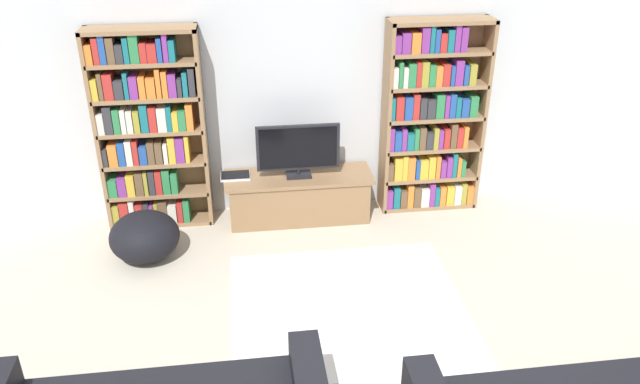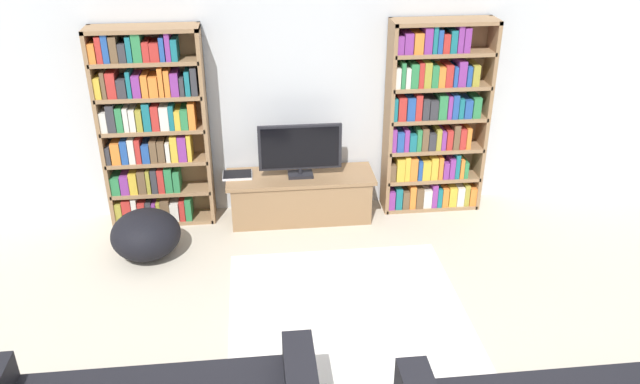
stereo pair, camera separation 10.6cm
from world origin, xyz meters
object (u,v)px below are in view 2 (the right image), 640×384
Objects in this scene: bookshelf_right at (433,121)px; television at (300,149)px; laptop at (237,175)px; beanbag_ottoman at (146,234)px; bookshelf_left at (151,129)px; tv_stand at (301,196)px.

television is at bearing -173.99° from bookshelf_right.
beanbag_ottoman is (-0.82, -0.59, -0.27)m from laptop.
bookshelf_left is 1.00m from beanbag_ottoman.
bookshelf_left is at bearing 174.19° from laptop.
bookshelf_right is 1.34m from television.
bookshelf_right is 1.98m from laptop.
laptop is (-0.61, 0.04, 0.25)m from tv_stand.
beanbag_ottoman is at bearing -159.84° from television.
beanbag_ottoman is at bearing -144.59° from laptop.
bookshelf_right is at bearing 2.33° from laptop.
laptop is at bearing -5.81° from bookshelf_left.
television is 0.67m from laptop.
television is at bearing -5.74° from bookshelf_left.
television reaches higher than tv_stand.
beanbag_ottoman is (-1.43, -0.53, -0.53)m from television.
bookshelf_right is 3.11× the size of beanbag_ottoman.
laptop is (-1.92, -0.08, -0.44)m from bookshelf_right.
bookshelf_left is 2.40× the size of television.
television is 1.62m from beanbag_ottoman.
television is at bearing -5.66° from laptop.
television is (0.00, -0.02, 0.51)m from tv_stand.
bookshelf_left is at bearing 85.57° from beanbag_ottoman.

